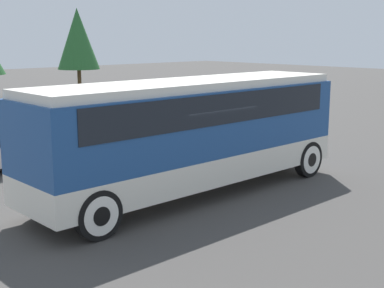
% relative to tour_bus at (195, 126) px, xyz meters
% --- Properties ---
extents(ground_plane, '(120.00, 120.00, 0.00)m').
position_rel_tour_bus_xyz_m(ground_plane, '(-0.10, 0.00, -1.92)').
color(ground_plane, '#423F3D').
extents(tour_bus, '(9.81, 2.51, 3.19)m').
position_rel_tour_bus_xyz_m(tour_bus, '(0.00, 0.00, 0.00)').
color(tour_bus, silver).
rests_on(tour_bus, ground_plane).
extents(parked_car_mid, '(4.09, 1.85, 1.33)m').
position_rel_tour_bus_xyz_m(parked_car_mid, '(4.62, 7.59, -1.25)').
color(parked_car_mid, maroon).
rests_on(parked_car_mid, ground_plane).
extents(tree_right, '(3.06, 3.06, 6.38)m').
position_rel_tour_bus_xyz_m(tree_right, '(11.08, 24.01, 2.25)').
color(tree_right, brown).
rests_on(tree_right, ground_plane).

